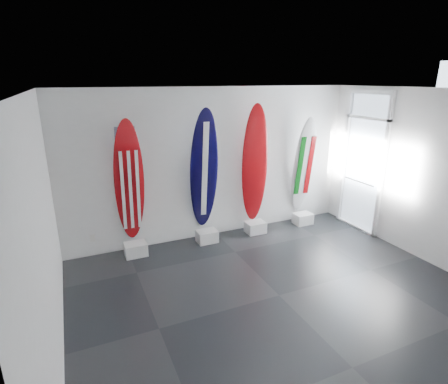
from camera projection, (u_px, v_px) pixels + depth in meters
name	position (u px, v px, depth m)	size (l,w,h in m)	color
floor	(279.00, 295.00, 5.37)	(6.00, 6.00, 0.00)	black
ceiling	(290.00, 90.00, 4.45)	(6.00, 6.00, 0.00)	white
wall_back	(215.00, 164.00, 7.08)	(6.00, 6.00, 0.00)	silver
wall_left	(45.00, 240.00, 3.75)	(5.00, 5.00, 0.00)	silver
wall_right	(432.00, 179.00, 6.07)	(5.00, 5.00, 0.00)	silver
display_block_usa	(136.00, 249.00, 6.55)	(0.40, 0.30, 0.24)	silver
surfboard_usa	(129.00, 183.00, 6.26)	(0.52, 0.08, 2.31)	maroon
display_block_navy	(207.00, 236.00, 7.10)	(0.40, 0.30, 0.24)	silver
surfboard_navy	(204.00, 171.00, 6.78)	(0.55, 0.08, 2.45)	black
display_block_swiss	(255.00, 227.00, 7.53)	(0.40, 0.30, 0.24)	silver
surfboard_swiss	(255.00, 165.00, 7.21)	(0.56, 0.08, 2.46)	maroon
display_block_italy	(303.00, 219.00, 8.00)	(0.40, 0.30, 0.24)	silver
surfboard_italy	(304.00, 166.00, 7.72)	(0.49, 0.08, 2.18)	silver
wall_outlet	(93.00, 238.00, 6.47)	(0.09, 0.02, 0.13)	silver
glass_door	(363.00, 164.00, 7.43)	(0.12, 1.16, 2.85)	white
balcony	(402.00, 198.00, 8.22)	(2.80, 2.20, 1.20)	slate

